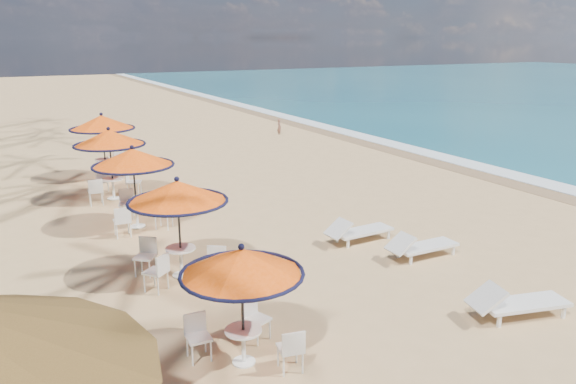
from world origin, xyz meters
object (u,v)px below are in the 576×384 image
station_1 (177,205)px  station_3 (110,146)px  station_2 (133,168)px  lounger_mid (420,246)px  station_4 (103,128)px  lounger_far (357,230)px  station_0 (243,276)px  lounger_near (515,302)px

station_1 → station_3: station_3 is taller
station_2 → lounger_mid: 8.09m
lounger_mid → station_4: bearing=113.8°
station_3 → lounger_far: size_ratio=1.26×
station_1 → station_2: size_ratio=0.98×
station_0 → lounger_near: station_0 is taller
station_2 → lounger_far: bearing=-39.3°
station_0 → lounger_far: (4.97, 3.87, -1.23)m
station_2 → station_4: bearing=86.7°
lounger_near → lounger_far: bearing=107.1°
station_4 → lounger_near: bearing=-72.7°
station_0 → station_3: station_3 is taller
lounger_far → lounger_mid: bearing=-69.0°
lounger_mid → lounger_far: 1.81m
station_2 → station_4: (0.37, 6.48, 0.19)m
station_4 → lounger_far: bearing=-66.7°
station_2 → lounger_far: station_2 is taller
station_0 → station_2: bearing=89.4°
station_0 → station_3: 11.21m
station_4 → lounger_far: 11.52m
station_0 → station_1: (0.11, 3.90, 0.16)m
station_2 → lounger_mid: bearing=-45.2°
station_0 → lounger_far: 6.41m
station_3 → lounger_mid: size_ratio=1.28×
lounger_near → lounger_far: (-0.28, 4.92, -0.01)m
station_0 → lounger_mid: (5.69, 2.21, -1.24)m
station_3 → station_4: size_ratio=0.96×
station_1 → lounger_mid: bearing=-16.9°
station_3 → lounger_far: bearing=-56.3°
station_3 → station_4: 3.16m
station_2 → station_3: size_ratio=0.98×
lounger_near → station_4: bearing=121.1°
station_3 → station_1: bearing=-89.7°
station_2 → lounger_near: 10.40m
station_4 → station_0: bearing=-91.8°
station_0 → lounger_near: (5.25, -1.06, -1.22)m
station_0 → lounger_far: bearing=37.9°
station_3 → station_4: station_4 is taller
station_0 → station_4: size_ratio=0.84×
lounger_mid → station_1: bearing=163.6°
station_1 → station_3: (-0.04, 7.31, 0.08)m
station_1 → station_4: station_4 is taller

